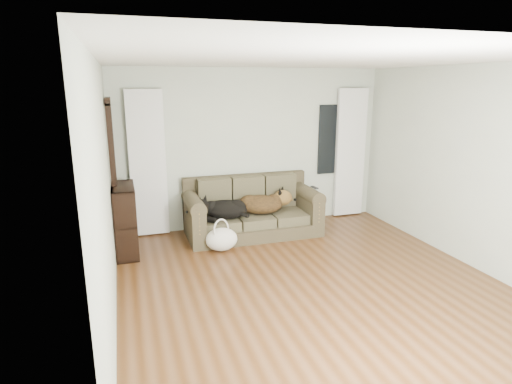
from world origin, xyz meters
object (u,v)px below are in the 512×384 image
object	(u,v)px
dog_shepherd	(263,204)
dog_black_lab	(223,210)
bookshelf	(125,220)
sofa	(253,207)
tote_bag	(222,240)

from	to	relation	value
dog_shepherd	dog_black_lab	bearing A→B (deg)	25.63
dog_shepherd	bookshelf	size ratio (longest dim) A/B	0.73
sofa	dog_black_lab	xyz separation A→B (m)	(-0.51, -0.10, 0.03)
dog_black_lab	dog_shepherd	xyz separation A→B (m)	(0.68, 0.08, 0.01)
tote_bag	sofa	bearing A→B (deg)	39.74
tote_bag	bookshelf	world-z (taller)	bookshelf
dog_black_lab	dog_shepherd	bearing A→B (deg)	30.23
dog_black_lab	dog_shepherd	distance (m)	0.69
dog_black_lab	tote_bag	xyz separation A→B (m)	(-0.12, -0.43, -0.32)
dog_black_lab	bookshelf	bearing A→B (deg)	-152.20
dog_black_lab	bookshelf	size ratio (longest dim) A/B	0.68
dog_shepherd	tote_bag	xyz separation A→B (m)	(-0.80, -0.51, -0.33)
tote_bag	bookshelf	distance (m)	1.38
tote_bag	dog_black_lab	bearing A→B (deg)	73.94
dog_shepherd	bookshelf	distance (m)	2.12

